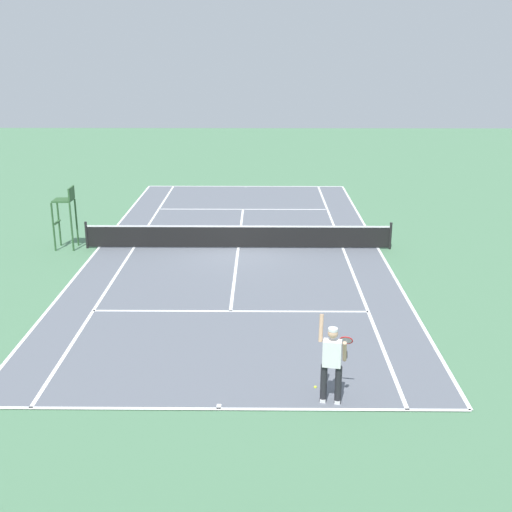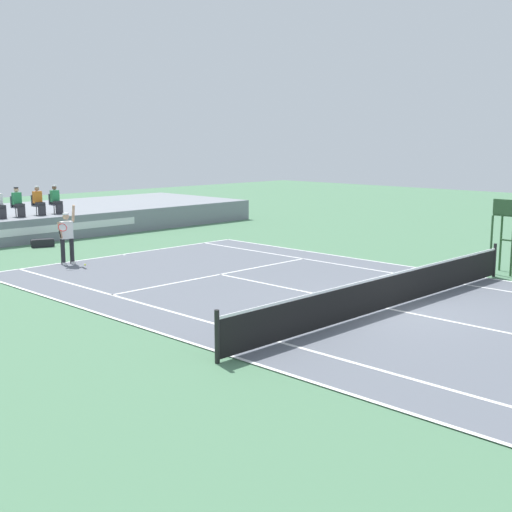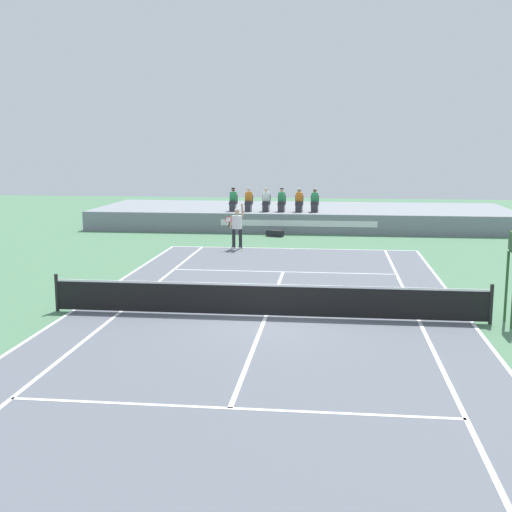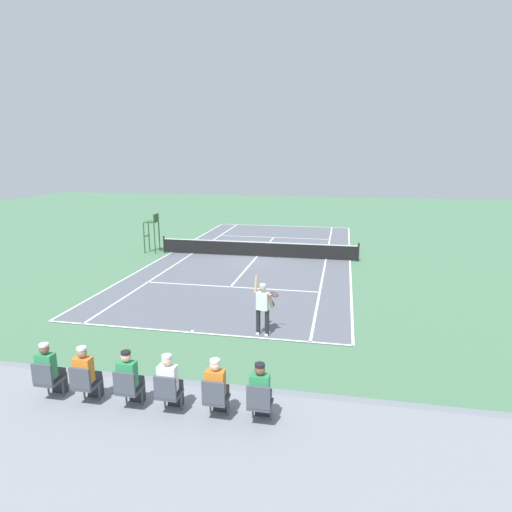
{
  "view_description": "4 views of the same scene",
  "coord_description": "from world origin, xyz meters",
  "px_view_note": "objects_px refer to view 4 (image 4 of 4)",
  "views": [
    {
      "loc": [
        -0.94,
        24.26,
        7.51
      ],
      "look_at": [
        -0.74,
        4.05,
        1.0
      ],
      "focal_mm": 45.41,
      "sensor_mm": 36.0,
      "label": 1
    },
    {
      "loc": [
        -14.47,
        -9.45,
        4.31
      ],
      "look_at": [
        -0.74,
        4.05,
        1.0
      ],
      "focal_mm": 47.62,
      "sensor_mm": 36.0,
      "label": 2
    },
    {
      "loc": [
        1.75,
        -17.47,
        4.7
      ],
      "look_at": [
        -0.74,
        4.05,
        1.0
      ],
      "focal_mm": 46.46,
      "sensor_mm": 36.0,
      "label": 3
    },
    {
      "loc": [
        -4.99,
        25.45,
        6.02
      ],
      "look_at": [
        -0.74,
        4.05,
        1.0
      ],
      "focal_mm": 31.0,
      "sensor_mm": 36.0,
      "label": 4
    }
  ],
  "objects_px": {
    "spectator_seated_0": "(261,394)",
    "tennis_ball": "(258,327)",
    "spectator_seated_4": "(86,375)",
    "tennis_player": "(263,307)",
    "spectator_seated_1": "(217,389)",
    "spectator_seated_2": "(170,384)",
    "equipment_bag": "(181,391)",
    "spectator_seated_5": "(50,372)",
    "spectator_seated_3": "(130,380)",
    "umpire_chair": "(152,228)"
  },
  "relations": [
    {
      "from": "spectator_seated_0",
      "to": "tennis_ball",
      "type": "height_order",
      "value": "spectator_seated_0"
    },
    {
      "from": "spectator_seated_0",
      "to": "tennis_ball",
      "type": "bearing_deg",
      "value": -78.66
    },
    {
      "from": "spectator_seated_4",
      "to": "tennis_player",
      "type": "bearing_deg",
      "value": -110.48
    },
    {
      "from": "spectator_seated_0",
      "to": "spectator_seated_1",
      "type": "relative_size",
      "value": 1.0
    },
    {
      "from": "spectator_seated_2",
      "to": "equipment_bag",
      "type": "xyz_separation_m",
      "value": [
        0.69,
        -2.26,
        -1.5
      ]
    },
    {
      "from": "spectator_seated_2",
      "to": "equipment_bag",
      "type": "height_order",
      "value": "spectator_seated_2"
    },
    {
      "from": "spectator_seated_2",
      "to": "tennis_player",
      "type": "distance_m",
      "value": 6.61
    },
    {
      "from": "tennis_player",
      "to": "equipment_bag",
      "type": "bearing_deg",
      "value": 72.58
    },
    {
      "from": "equipment_bag",
      "to": "spectator_seated_0",
      "type": "bearing_deg",
      "value": 137.83
    },
    {
      "from": "spectator_seated_0",
      "to": "spectator_seated_2",
      "type": "bearing_deg",
      "value": 0.0
    },
    {
      "from": "spectator_seated_5",
      "to": "equipment_bag",
      "type": "xyz_separation_m",
      "value": [
        -1.94,
        -2.26,
        -1.5
      ]
    },
    {
      "from": "spectator_seated_5",
      "to": "equipment_bag",
      "type": "distance_m",
      "value": 3.33
    },
    {
      "from": "spectator_seated_0",
      "to": "spectator_seated_1",
      "type": "height_order",
      "value": "same"
    },
    {
      "from": "spectator_seated_0",
      "to": "spectator_seated_5",
      "type": "xyz_separation_m",
      "value": [
        4.43,
        0.0,
        0.0
      ]
    },
    {
      "from": "equipment_bag",
      "to": "spectator_seated_4",
      "type": "bearing_deg",
      "value": 64.04
    },
    {
      "from": "spectator_seated_4",
      "to": "tennis_ball",
      "type": "bearing_deg",
      "value": -106.71
    },
    {
      "from": "spectator_seated_2",
      "to": "spectator_seated_3",
      "type": "relative_size",
      "value": 1.0
    },
    {
      "from": "tennis_player",
      "to": "spectator_seated_1",
      "type": "bearing_deg",
      "value": 92.59
    },
    {
      "from": "spectator_seated_3",
      "to": "tennis_player",
      "type": "distance_m",
      "value": 6.75
    },
    {
      "from": "spectator_seated_3",
      "to": "umpire_chair",
      "type": "xyz_separation_m",
      "value": [
        7.65,
        -18.11,
        -0.1
      ]
    },
    {
      "from": "spectator_seated_5",
      "to": "spectator_seated_4",
      "type": "bearing_deg",
      "value": 180.0
    },
    {
      "from": "spectator_seated_4",
      "to": "tennis_player",
      "type": "height_order",
      "value": "spectator_seated_4"
    },
    {
      "from": "spectator_seated_1",
      "to": "tennis_ball",
      "type": "height_order",
      "value": "spectator_seated_1"
    },
    {
      "from": "spectator_seated_0",
      "to": "spectator_seated_3",
      "type": "height_order",
      "value": "same"
    },
    {
      "from": "spectator_seated_3",
      "to": "tennis_player",
      "type": "xyz_separation_m",
      "value": [
        -1.5,
        -6.55,
        -0.66
      ]
    },
    {
      "from": "tennis_player",
      "to": "spectator_seated_2",
      "type": "bearing_deg",
      "value": 84.26
    },
    {
      "from": "equipment_bag",
      "to": "tennis_player",
      "type": "bearing_deg",
      "value": -107.42
    },
    {
      "from": "spectator_seated_2",
      "to": "spectator_seated_4",
      "type": "distance_m",
      "value": 1.79
    },
    {
      "from": "tennis_player",
      "to": "tennis_ball",
      "type": "relative_size",
      "value": 30.63
    },
    {
      "from": "spectator_seated_1",
      "to": "umpire_chair",
      "type": "bearing_deg",
      "value": -62.47
    },
    {
      "from": "spectator_seated_1",
      "to": "spectator_seated_2",
      "type": "relative_size",
      "value": 1.0
    },
    {
      "from": "tennis_ball",
      "to": "equipment_bag",
      "type": "bearing_deg",
      "value": 77.89
    },
    {
      "from": "spectator_seated_0",
      "to": "spectator_seated_4",
      "type": "bearing_deg",
      "value": 0.0
    },
    {
      "from": "spectator_seated_2",
      "to": "spectator_seated_3",
      "type": "bearing_deg",
      "value": 0.0
    },
    {
      "from": "spectator_seated_2",
      "to": "umpire_chair",
      "type": "relative_size",
      "value": 0.52
    },
    {
      "from": "spectator_seated_5",
      "to": "umpire_chair",
      "type": "bearing_deg",
      "value": -72.07
    },
    {
      "from": "spectator_seated_0",
      "to": "spectator_seated_3",
      "type": "relative_size",
      "value": 1.0
    },
    {
      "from": "spectator_seated_4",
      "to": "tennis_ball",
      "type": "distance_m",
      "value": 7.66
    },
    {
      "from": "spectator_seated_3",
      "to": "equipment_bag",
      "type": "xyz_separation_m",
      "value": [
        -0.15,
        -2.26,
        -1.5
      ]
    },
    {
      "from": "spectator_seated_0",
      "to": "spectator_seated_1",
      "type": "bearing_deg",
      "value": 0.0
    },
    {
      "from": "spectator_seated_4",
      "to": "spectator_seated_0",
      "type": "bearing_deg",
      "value": 180.0
    },
    {
      "from": "spectator_seated_4",
      "to": "tennis_ball",
      "type": "relative_size",
      "value": 18.6
    },
    {
      "from": "spectator_seated_5",
      "to": "equipment_bag",
      "type": "height_order",
      "value": "spectator_seated_5"
    },
    {
      "from": "tennis_player",
      "to": "tennis_ball",
      "type": "distance_m",
      "value": 1.18
    },
    {
      "from": "tennis_player",
      "to": "umpire_chair",
      "type": "bearing_deg",
      "value": -51.67
    },
    {
      "from": "spectator_seated_2",
      "to": "umpire_chair",
      "type": "height_order",
      "value": "umpire_chair"
    },
    {
      "from": "tennis_player",
      "to": "tennis_ball",
      "type": "bearing_deg",
      "value": -65.19
    },
    {
      "from": "spectator_seated_1",
      "to": "equipment_bag",
      "type": "bearing_deg",
      "value": -53.98
    },
    {
      "from": "spectator_seated_1",
      "to": "equipment_bag",
      "type": "height_order",
      "value": "spectator_seated_1"
    },
    {
      "from": "umpire_chair",
      "to": "tennis_ball",
      "type": "bearing_deg",
      "value": 128.99
    }
  ]
}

